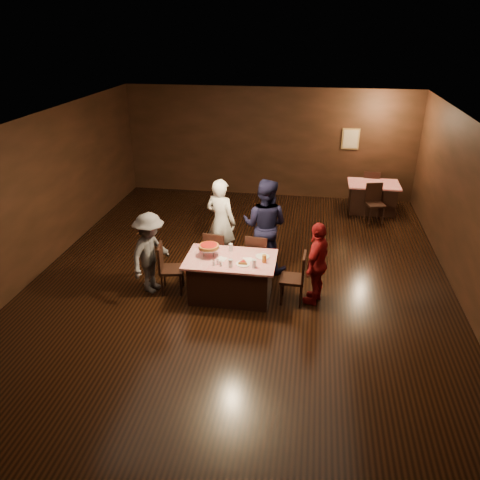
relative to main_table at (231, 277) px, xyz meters
name	(u,v)px	position (x,y,z in m)	size (l,w,h in m)	color
room	(241,174)	(0.09, 0.62, 1.75)	(10.00, 10.04, 3.02)	black
main_table	(231,277)	(0.00, 0.00, 0.00)	(1.60, 1.00, 0.77)	#A40A1B
back_table	(372,197)	(2.93, 4.71, 0.00)	(1.30, 0.90, 0.77)	red
chair_far_left	(217,253)	(-0.40, 0.75, 0.09)	(0.42, 0.42, 0.95)	black
chair_far_right	(258,256)	(0.40, 0.75, 0.09)	(0.42, 0.42, 0.95)	black
chair_end_left	(172,268)	(-1.10, 0.00, 0.09)	(0.42, 0.42, 0.95)	black
chair_end_right	(292,278)	(1.10, 0.00, 0.09)	(0.42, 0.42, 0.95)	black
chair_back_near	(375,204)	(2.93, 4.01, 0.09)	(0.42, 0.42, 0.95)	black
chair_back_far	(370,187)	(2.93, 5.31, 0.09)	(0.42, 0.42, 0.95)	black
diner_white_jacket	(221,222)	(-0.43, 1.29, 0.52)	(0.66, 0.43, 1.80)	white
diner_navy_hoodie	(265,225)	(0.48, 1.15, 0.56)	(0.92, 0.72, 1.89)	black
diner_grey_knit	(150,253)	(-1.47, -0.01, 0.38)	(0.99, 0.57, 1.54)	#4D4C51
diner_red_shirt	(317,263)	(1.51, 0.07, 0.38)	(0.90, 0.37, 1.53)	maroon
pizza_stand	(209,246)	(-0.40, 0.05, 0.57)	(0.38, 0.38, 0.22)	black
plate_with_slice	(243,263)	(0.25, -0.18, 0.41)	(0.25, 0.25, 0.06)	white
plate_empty	(263,256)	(0.55, 0.15, 0.39)	(0.25, 0.25, 0.01)	white
glass_front_left	(230,263)	(0.05, -0.30, 0.46)	(0.08, 0.08, 0.14)	silver
glass_front_right	(254,263)	(0.45, -0.25, 0.46)	(0.08, 0.08, 0.14)	silver
glass_amber	(264,259)	(0.60, -0.05, 0.46)	(0.08, 0.08, 0.14)	#BF7F26
glass_back	(231,247)	(-0.05, 0.30, 0.46)	(0.08, 0.08, 0.14)	silver
condiments	(217,263)	(-0.18, -0.28, 0.43)	(0.17, 0.10, 0.09)	silver
napkin_center	(247,260)	(0.30, 0.00, 0.39)	(0.16, 0.16, 0.01)	white
napkin_left	(222,259)	(-0.15, -0.05, 0.39)	(0.16, 0.16, 0.01)	white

